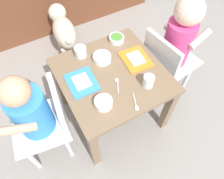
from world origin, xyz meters
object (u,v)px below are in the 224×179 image
seated_child_right (178,40)px  cereal_bowl_right_side (102,58)px  veggie_bowl_near (117,39)px  seated_child_left (34,113)px  food_tray_right (136,59)px  dining_table (112,82)px  water_cup_left (81,52)px  spoon_by_left_tray (136,104)px  water_cup_right (148,82)px  spoon_by_right_tray (118,84)px  dog (63,29)px  food_tray_left (82,82)px  cereal_bowl_left_side (103,103)px

seated_child_right → cereal_bowl_right_side: bearing=166.2°
veggie_bowl_near → seated_child_left: bearing=-158.0°
cereal_bowl_right_side → food_tray_right: bearing=-28.2°
dining_table → water_cup_left: water_cup_left is taller
seated_child_left → seated_child_right: bearing=2.1°
water_cup_left → spoon_by_left_tray: water_cup_left is taller
water_cup_right → spoon_by_left_tray: water_cup_right is taller
dining_table → spoon_by_right_tray: 0.11m
seated_child_right → dog: bearing=123.9°
food_tray_left → veggie_bowl_near: veggie_bowl_near is taller
water_cup_left → water_cup_right: (0.21, -0.36, 0.01)m
dog → seated_child_right: bearing=-56.1°
seated_child_left → food_tray_left: bearing=10.6°
cereal_bowl_left_side → veggie_bowl_near: (0.28, 0.36, -0.00)m
food_tray_right → cereal_bowl_right_side: cereal_bowl_right_side is taller
dog → food_tray_right: food_tray_right is taller
dining_table → seated_child_left: size_ratio=0.81×
seated_child_left → spoon_by_left_tray: bearing=-23.5°
seated_child_right → cereal_bowl_left_side: 0.59m
food_tray_right → water_cup_right: size_ratio=2.77×
dining_table → spoon_by_right_tray: (-0.01, -0.07, 0.08)m
dining_table → spoon_by_right_tray: bearing=-95.8°
spoon_by_left_tray → seated_child_left: bearing=156.5°
spoon_by_left_tray → food_tray_left: bearing=125.3°
food_tray_left → veggie_bowl_near: size_ratio=1.95×
food_tray_right → spoon_by_left_tray: (-0.16, -0.24, -0.00)m
food_tray_left → water_cup_left: water_cup_left is taller
dog → water_cup_left: bearing=-95.8°
water_cup_right → cereal_bowl_right_side: (-0.12, 0.27, -0.01)m
veggie_bowl_near → spoon_by_left_tray: bearing=-108.1°
seated_child_right → dining_table: bearing=-179.3°
food_tray_right → cereal_bowl_right_side: 0.19m
seated_child_right → food_tray_left: 0.60m
dog → veggie_bowl_near: 0.58m
dining_table → spoon_by_left_tray: size_ratio=5.65×
dog → spoon_by_left_tray: size_ratio=4.51×
food_tray_right → spoon_by_right_tray: (-0.17, -0.10, -0.00)m
seated_child_left → food_tray_right: bearing=4.8°
dining_table → veggie_bowl_near: bearing=54.7°
seated_child_right → food_tray_left: size_ratio=4.17×
veggie_bowl_near → water_cup_right: bearing=-93.8°
spoon_by_left_tray → food_tray_right: bearing=57.2°
seated_child_left → cereal_bowl_left_side: 0.33m
cereal_bowl_left_side → spoon_by_left_tray: (0.14, -0.07, -0.02)m
seated_child_left → water_cup_left: 0.42m
dog → water_cup_right: water_cup_right is taller
food_tray_left → cereal_bowl_right_side: bearing=28.5°
seated_child_left → cereal_bowl_left_side: size_ratio=7.74×
cereal_bowl_right_side → spoon_by_left_tray: size_ratio=1.04×
water_cup_right → spoon_by_right_tray: (-0.13, 0.08, -0.03)m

